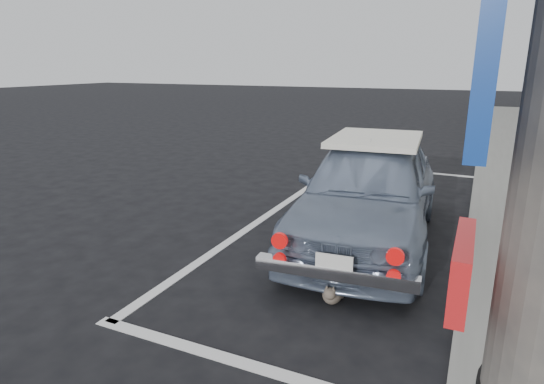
{
  "coord_description": "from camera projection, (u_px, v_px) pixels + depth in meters",
  "views": [
    {
      "loc": [
        1.81,
        -3.05,
        2.15
      ],
      "look_at": [
        -0.26,
        1.46,
        0.75
      ],
      "focal_mm": 30.0,
      "sensor_mm": 36.0,
      "label": 1
    }
  ],
  "objects": [
    {
      "name": "cat",
      "position": [
        333.0,
        292.0,
        4.22
      ],
      "size": [
        0.21,
        0.43,
        0.23
      ],
      "rotation": [
        0.0,
        0.0,
        0.08
      ],
      "color": "#776A5A",
      "rests_on": "ground"
    },
    {
      "name": "pline_side",
      "position": [
        276.0,
        209.0,
        6.96
      ],
      "size": [
        0.12,
        7.0,
        0.01
      ],
      "primitive_type": "cube",
      "color": "silver",
      "rests_on": "ground"
    },
    {
      "name": "ground",
      "position": [
        230.0,
        319.0,
        3.98
      ],
      "size": [
        80.0,
        80.0,
        0.0
      ],
      "primitive_type": "plane",
      "color": "black",
      "rests_on": "ground"
    },
    {
      "name": "retro_coupe",
      "position": [
        369.0,
        190.0,
        5.61
      ],
      "size": [
        1.82,
        3.93,
        1.3
      ],
      "rotation": [
        0.0,
        0.0,
        0.08
      ],
      "color": "slate",
      "rests_on": "ground"
    },
    {
      "name": "pline_rear",
      "position": [
        255.0,
        367.0,
        3.34
      ],
      "size": [
        3.0,
        0.12,
        0.01
      ],
      "primitive_type": "cube",
      "color": "silver",
      "rests_on": "ground"
    },
    {
      "name": "pline_front",
      "position": [
        406.0,
        171.0,
        9.46
      ],
      "size": [
        3.0,
        0.12,
        0.01
      ],
      "primitive_type": "cube",
      "color": "silver",
      "rests_on": "ground"
    }
  ]
}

